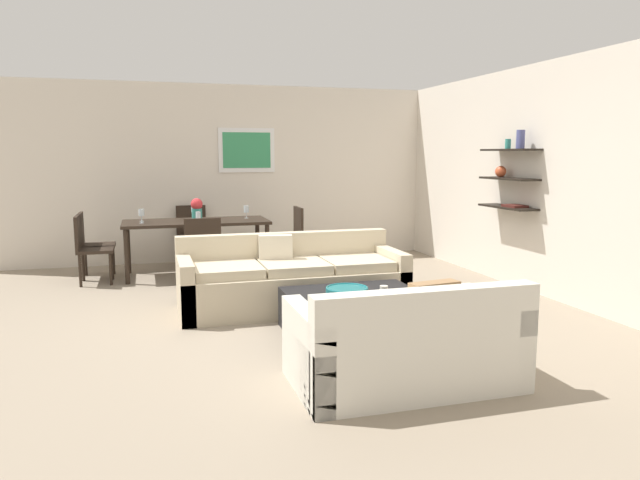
# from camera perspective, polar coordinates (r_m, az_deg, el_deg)

# --- Properties ---
(ground_plane) EXTENTS (18.00, 18.00, 0.00)m
(ground_plane) POSITION_cam_1_polar(r_m,az_deg,el_deg) (6.13, -2.41, -7.34)
(ground_plane) COLOR gray
(back_wall_unit) EXTENTS (8.40, 0.09, 2.70)m
(back_wall_unit) POSITION_cam_1_polar(r_m,az_deg,el_deg) (9.42, -5.94, 6.45)
(back_wall_unit) COLOR silver
(back_wall_unit) RESTS_ON ground
(right_wall_shelf_unit) EXTENTS (0.34, 8.20, 2.70)m
(right_wall_shelf_unit) POSITION_cam_1_polar(r_m,az_deg,el_deg) (7.74, 18.76, 5.64)
(right_wall_shelf_unit) COLOR silver
(right_wall_shelf_unit) RESTS_ON ground
(sofa_beige) EXTENTS (2.39, 0.90, 0.78)m
(sofa_beige) POSITION_cam_1_polar(r_m,az_deg,el_deg) (6.38, -2.74, -4.00)
(sofa_beige) COLOR beige
(sofa_beige) RESTS_ON ground
(loveseat_white) EXTENTS (1.59, 0.90, 0.78)m
(loveseat_white) POSITION_cam_1_polar(r_m,az_deg,el_deg) (4.35, 8.24, -10.01)
(loveseat_white) COLOR silver
(loveseat_white) RESTS_ON ground
(coffee_table) EXTENTS (1.23, 1.06, 0.38)m
(coffee_table) POSITION_cam_1_polar(r_m,az_deg,el_deg) (5.46, 3.55, -7.23)
(coffee_table) COLOR black
(coffee_table) RESTS_ON ground
(decorative_bowl) EXTENTS (0.39, 0.39, 0.06)m
(decorative_bowl) POSITION_cam_1_polar(r_m,az_deg,el_deg) (5.46, 2.62, -4.83)
(decorative_bowl) COLOR #19666B
(decorative_bowl) RESTS_ON coffee_table
(candle_jar) EXTENTS (0.08, 0.08, 0.08)m
(candle_jar) POSITION_cam_1_polar(r_m,az_deg,el_deg) (5.43, 6.17, -4.84)
(candle_jar) COLOR silver
(candle_jar) RESTS_ON coffee_table
(dining_table) EXTENTS (1.94, 0.85, 0.75)m
(dining_table) POSITION_cam_1_polar(r_m,az_deg,el_deg) (8.25, -11.84, 1.36)
(dining_table) COLOR black
(dining_table) RESTS_ON ground
(dining_chair_head) EXTENTS (0.44, 0.44, 0.88)m
(dining_chair_head) POSITION_cam_1_polar(r_m,az_deg,el_deg) (9.10, -12.24, 0.87)
(dining_chair_head) COLOR black
(dining_chair_head) RESTS_ON ground
(dining_chair_right_far) EXTENTS (0.44, 0.44, 0.88)m
(dining_chair_right_far) POSITION_cam_1_polar(r_m,az_deg,el_deg) (8.68, -2.81, 0.69)
(dining_chair_right_far) COLOR black
(dining_chair_right_far) RESTS_ON ground
(dining_chair_left_near) EXTENTS (0.44, 0.44, 0.88)m
(dining_chair_left_near) POSITION_cam_1_polar(r_m,az_deg,el_deg) (8.09, -21.44, -0.43)
(dining_chair_left_near) COLOR black
(dining_chair_left_near) RESTS_ON ground
(dining_chair_foot) EXTENTS (0.44, 0.44, 0.88)m
(dining_chair_foot) POSITION_cam_1_polar(r_m,az_deg,el_deg) (7.45, -11.27, -0.72)
(dining_chair_foot) COLOR black
(dining_chair_foot) RESTS_ON ground
(dining_chair_left_far) EXTENTS (0.44, 0.44, 0.88)m
(dining_chair_left_far) POSITION_cam_1_polar(r_m,az_deg,el_deg) (8.47, -21.22, -0.05)
(dining_chair_left_far) COLOR black
(dining_chair_left_far) RESTS_ON ground
(wine_glass_foot) EXTENTS (0.06, 0.06, 0.16)m
(wine_glass_foot) POSITION_cam_1_polar(r_m,az_deg,el_deg) (7.87, -11.65, 2.32)
(wine_glass_foot) COLOR silver
(wine_glass_foot) RESTS_ON dining_table
(wine_glass_right_far) EXTENTS (0.07, 0.07, 0.18)m
(wine_glass_right_far) POSITION_cam_1_polar(r_m,az_deg,el_deg) (8.42, -7.11, 2.94)
(wine_glass_right_far) COLOR silver
(wine_glass_right_far) RESTS_ON dining_table
(wine_glass_head) EXTENTS (0.07, 0.07, 0.18)m
(wine_glass_head) POSITION_cam_1_polar(r_m,az_deg,el_deg) (8.59, -12.08, 2.95)
(wine_glass_head) COLOR silver
(wine_glass_head) RESTS_ON dining_table
(wine_glass_left_near) EXTENTS (0.07, 0.07, 0.19)m
(wine_glass_left_near) POSITION_cam_1_polar(r_m,az_deg,el_deg) (8.10, -16.83, 2.49)
(wine_glass_left_near) COLOR silver
(wine_glass_left_near) RESTS_ON dining_table
(wine_glass_left_far) EXTENTS (0.08, 0.08, 0.16)m
(wine_glass_left_far) POSITION_cam_1_polar(r_m,az_deg,el_deg) (8.31, -16.82, 2.55)
(wine_glass_left_far) COLOR silver
(wine_glass_left_far) RESTS_ON dining_table
(centerpiece_vase) EXTENTS (0.16, 0.16, 0.31)m
(centerpiece_vase) POSITION_cam_1_polar(r_m,az_deg,el_deg) (8.20, -11.78, 2.96)
(centerpiece_vase) COLOR teal
(centerpiece_vase) RESTS_ON dining_table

